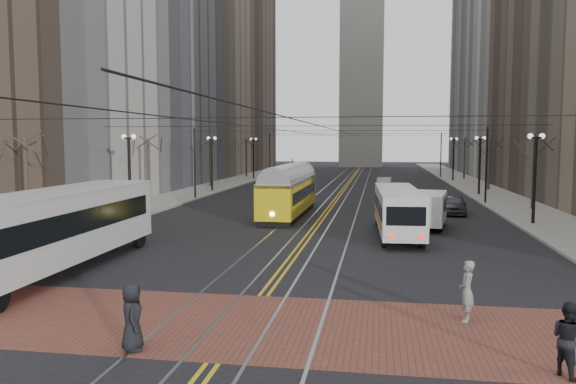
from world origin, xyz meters
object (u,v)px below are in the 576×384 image
(transit_bus, at_px, (55,232))
(sedan_grey, at_px, (455,205))
(pedestrian_a, at_px, (132,317))
(pedestrian_c, at_px, (569,339))
(rear_bus, at_px, (398,212))
(sedan_silver, at_px, (384,184))
(pedestrian_b, at_px, (467,291))
(streetcar, at_px, (289,195))
(cargo_van, at_px, (429,211))

(transit_bus, relative_size, sedan_grey, 3.24)
(pedestrian_a, relative_size, pedestrian_c, 1.01)
(rear_bus, bearing_deg, sedan_grey, 63.64)
(sedan_silver, xyz_separation_m, pedestrian_a, (-6.74, -48.58, 0.16))
(rear_bus, distance_m, pedestrian_b, 15.50)
(sedan_grey, relative_size, sedan_silver, 0.93)
(rear_bus, relative_size, pedestrian_c, 5.88)
(transit_bus, xyz_separation_m, rear_bus, (14.16, 11.53, -0.35))
(streetcar, height_order, sedan_silver, streetcar)
(rear_bus, xyz_separation_m, cargo_van, (1.98, 3.01, -0.23))
(cargo_van, relative_size, sedan_grey, 1.20)
(rear_bus, height_order, sedan_silver, rear_bus)
(cargo_van, height_order, pedestrian_a, cargo_van)
(sedan_grey, relative_size, pedestrian_c, 2.39)
(pedestrian_b, bearing_deg, pedestrian_c, 34.01)
(sedan_grey, xyz_separation_m, pedestrian_b, (-2.92, -25.58, 0.22))
(transit_bus, xyz_separation_m, pedestrian_a, (6.88, -7.72, -0.78))
(transit_bus, xyz_separation_m, sedan_grey, (18.63, 21.70, -0.97))
(rear_bus, relative_size, pedestrian_a, 5.79)
(transit_bus, bearing_deg, cargo_van, 41.10)
(pedestrian_c, bearing_deg, cargo_van, -25.92)
(sedan_silver, xyz_separation_m, pedestrian_c, (3.77, -48.46, 0.15))
(transit_bus, height_order, sedan_silver, transit_bus)
(sedan_grey, distance_m, pedestrian_a, 31.68)
(rear_bus, xyz_separation_m, pedestrian_a, (-7.27, -19.25, -0.44))
(cargo_van, bearing_deg, sedan_silver, 104.85)
(sedan_grey, bearing_deg, streetcar, -160.09)
(transit_bus, height_order, rear_bus, transit_bus)
(transit_bus, xyz_separation_m, sedan_silver, (13.63, 40.86, -0.95))
(cargo_van, relative_size, pedestrian_c, 2.86)
(pedestrian_c, bearing_deg, transit_bus, 37.21)
(rear_bus, distance_m, sedan_grey, 11.13)
(sedan_silver, relative_size, pedestrian_b, 2.42)
(sedan_silver, bearing_deg, cargo_van, -81.52)
(pedestrian_c, bearing_deg, rear_bus, -19.56)
(transit_bus, bearing_deg, pedestrian_a, -49.19)
(pedestrian_a, bearing_deg, pedestrian_b, -91.22)
(streetcar, xyz_separation_m, sedan_grey, (11.97, 2.66, -0.76))
(pedestrian_b, bearing_deg, cargo_van, -171.86)
(pedestrian_b, bearing_deg, sedan_grey, -177.05)
(cargo_van, bearing_deg, streetcar, 164.00)
(pedestrian_a, bearing_deg, rear_bus, -45.41)
(streetcar, distance_m, cargo_van, 10.50)
(transit_bus, bearing_deg, pedestrian_b, -14.81)
(streetcar, relative_size, sedan_grey, 3.00)
(streetcar, height_order, pedestrian_b, streetcar)
(pedestrian_b, relative_size, pedestrian_c, 1.06)
(pedestrian_c, bearing_deg, streetcar, -7.23)
(pedestrian_b, xyz_separation_m, pedestrian_c, (1.70, -3.71, -0.05))
(cargo_van, relative_size, pedestrian_a, 2.82)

